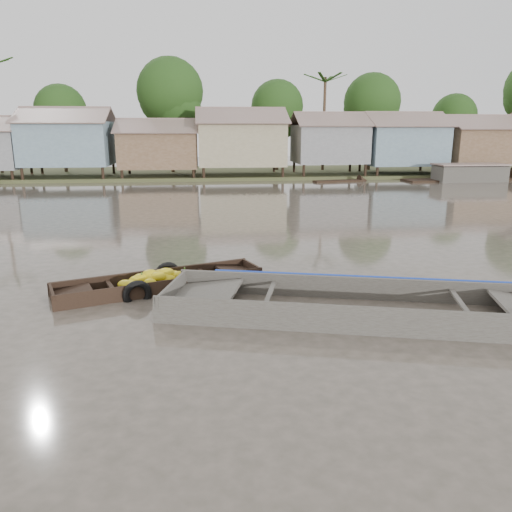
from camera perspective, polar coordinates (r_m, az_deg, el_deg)
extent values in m
plane|color=#453F34|center=(10.82, -2.89, -6.29)|extent=(120.00, 120.00, 0.00)
cube|color=#384723|center=(43.28, -5.41, 9.28)|extent=(120.00, 12.00, 0.50)
cube|color=slate|center=(40.86, -20.65, 11.94)|extent=(6.20, 5.20, 3.20)
cube|color=brown|center=(39.50, -21.43, 14.81)|extent=(6.60, 3.02, 1.28)
cube|color=brown|center=(42.22, -20.43, 14.80)|extent=(6.60, 3.02, 1.28)
cube|color=brown|center=(39.78, -11.01, 11.82)|extent=(5.80, 4.60, 2.70)
cube|color=brown|center=(38.51, -11.30, 14.41)|extent=(6.20, 2.67, 1.14)
cube|color=brown|center=(40.98, -10.99, 14.41)|extent=(6.20, 2.67, 1.14)
cube|color=gray|center=(39.74, -1.73, 12.72)|extent=(6.50, 5.30, 3.30)
cube|color=brown|center=(38.31, -1.59, 15.80)|extent=(6.90, 3.08, 1.31)
cube|color=brown|center=(41.16, -1.91, 15.70)|extent=(6.90, 3.08, 1.31)
cube|color=slate|center=(40.88, 8.34, 12.55)|extent=(5.40, 4.70, 2.90)
cube|color=brown|center=(39.64, 8.91, 15.23)|extent=(5.80, 2.73, 1.17)
cube|color=brown|center=(42.10, 8.00, 15.20)|extent=(5.80, 2.73, 1.17)
cube|color=slate|center=(42.75, 16.33, 12.08)|extent=(6.00, 5.00, 3.10)
cube|color=brown|center=(41.49, 17.25, 14.73)|extent=(6.40, 2.90, 1.24)
cube|color=brown|center=(43.99, 15.84, 14.77)|extent=(6.40, 2.90, 1.24)
cube|color=brown|center=(45.59, 24.06, 11.47)|extent=(5.70, 4.90, 2.80)
cube|color=brown|center=(44.43, 25.17, 13.71)|extent=(6.10, 2.85, 1.21)
cube|color=brown|center=(46.73, 23.48, 13.85)|extent=(6.10, 2.85, 1.21)
cylinder|color=#473323|center=(45.60, -21.09, 11.75)|extent=(0.28, 0.28, 4.90)
sphere|color=#143A12|center=(45.60, -21.42, 15.26)|extent=(4.20, 4.20, 4.20)
cylinder|color=#473323|center=(43.19, -9.60, 13.33)|extent=(0.28, 0.28, 6.30)
sphere|color=#143A12|center=(43.28, -9.81, 18.09)|extent=(5.40, 5.40, 5.40)
cylinder|color=#473323|center=(44.61, 2.42, 12.86)|extent=(0.28, 0.28, 5.25)
sphere|color=#143A12|center=(44.63, 2.46, 16.72)|extent=(4.50, 4.50, 4.50)
cylinder|color=#473323|center=(45.51, 12.88, 12.78)|extent=(0.28, 0.28, 5.60)
sphere|color=#143A12|center=(45.55, 13.12, 16.80)|extent=(4.80, 4.80, 4.80)
cylinder|color=#473323|center=(49.56, 21.44, 11.66)|extent=(0.28, 0.28, 4.55)
sphere|color=#143A12|center=(49.54, 21.73, 14.65)|extent=(3.90, 3.90, 3.90)
cylinder|color=#473323|center=(44.86, 7.76, 14.51)|extent=(0.24, 0.24, 8.00)
cube|color=black|center=(12.55, -10.81, -3.98)|extent=(4.98, 2.63, 0.08)
cube|color=black|center=(12.99, -11.51, -2.48)|extent=(4.80, 1.90, 0.47)
cube|color=black|center=(11.99, -10.14, -3.84)|extent=(4.80, 1.90, 0.47)
cube|color=black|center=(13.33, -0.54, -1.75)|extent=(0.44, 1.05, 0.44)
cube|color=black|center=(13.14, -2.23, -1.75)|extent=(1.14, 1.19, 0.18)
cube|color=black|center=(12.11, -22.24, -4.54)|extent=(0.44, 1.05, 0.44)
cube|color=black|center=(12.12, -20.23, -4.05)|extent=(1.14, 1.19, 0.18)
cube|color=black|center=(12.22, -16.23, -3.40)|extent=(0.46, 1.03, 0.05)
cube|color=black|center=(12.81, -5.76, -2.06)|extent=(0.46, 1.03, 0.05)
ellipsoid|color=yellow|center=(12.38, -13.00, -2.53)|extent=(0.48, 0.41, 0.25)
ellipsoid|color=yellow|center=(12.37, -10.49, -2.38)|extent=(0.43, 0.36, 0.22)
ellipsoid|color=yellow|center=(12.15, -13.67, -3.37)|extent=(0.48, 0.41, 0.25)
ellipsoid|color=yellow|center=(12.34, -9.96, -2.59)|extent=(0.42, 0.35, 0.22)
ellipsoid|color=yellow|center=(12.40, -8.88, -2.15)|extent=(0.37, 0.32, 0.20)
ellipsoid|color=yellow|center=(12.63, -12.32, -2.26)|extent=(0.38, 0.32, 0.20)
ellipsoid|color=yellow|center=(12.40, -12.01, -2.04)|extent=(0.45, 0.38, 0.24)
ellipsoid|color=yellow|center=(12.50, -10.88, -1.93)|extent=(0.37, 0.31, 0.19)
ellipsoid|color=yellow|center=(12.44, -6.66, -2.88)|extent=(0.40, 0.34, 0.21)
ellipsoid|color=yellow|center=(12.47, -9.40, -2.16)|extent=(0.44, 0.37, 0.23)
ellipsoid|color=yellow|center=(12.39, -14.70, -3.15)|extent=(0.44, 0.37, 0.23)
ellipsoid|color=yellow|center=(12.42, -10.23, -1.92)|extent=(0.49, 0.41, 0.26)
ellipsoid|color=yellow|center=(12.36, -13.52, -2.68)|extent=(0.41, 0.35, 0.21)
ellipsoid|color=yellow|center=(12.50, -11.94, -2.38)|extent=(0.42, 0.36, 0.22)
ellipsoid|color=yellow|center=(12.22, -10.09, -3.22)|extent=(0.39, 0.33, 0.20)
ellipsoid|color=yellow|center=(12.15, -12.01, -2.98)|extent=(0.37, 0.31, 0.19)
ellipsoid|color=yellow|center=(12.32, -11.67, -2.50)|extent=(0.45, 0.38, 0.23)
ellipsoid|color=yellow|center=(12.63, -11.75, -2.40)|extent=(0.39, 0.33, 0.20)
ellipsoid|color=yellow|center=(12.26, -14.22, -3.22)|extent=(0.48, 0.41, 0.25)
ellipsoid|color=yellow|center=(12.84, -10.15, -2.24)|extent=(0.40, 0.34, 0.21)
ellipsoid|color=yellow|center=(12.53, -11.23, -2.23)|extent=(0.46, 0.39, 0.24)
ellipsoid|color=yellow|center=(12.85, -8.71, -2.24)|extent=(0.42, 0.35, 0.22)
ellipsoid|color=yellow|center=(12.09, -13.44, -3.64)|extent=(0.47, 0.40, 0.25)
ellipsoid|color=yellow|center=(12.04, -14.07, -4.02)|extent=(0.38, 0.32, 0.20)
ellipsoid|color=yellow|center=(12.52, -7.74, -2.38)|extent=(0.44, 0.37, 0.23)
ellipsoid|color=yellow|center=(12.27, -11.10, -2.31)|extent=(0.45, 0.39, 0.24)
ellipsoid|color=yellow|center=(12.57, -11.75, -2.32)|extent=(0.43, 0.36, 0.22)
ellipsoid|color=yellow|center=(12.80, -10.26, -2.25)|extent=(0.41, 0.35, 0.22)
ellipsoid|color=yellow|center=(12.10, -13.24, -3.68)|extent=(0.46, 0.39, 0.24)
cylinder|color=#3F6626|center=(12.31, -12.92, -2.24)|extent=(0.04, 0.04, 0.16)
cylinder|color=#3F6626|center=(12.46, -10.11, -1.89)|extent=(0.04, 0.04, 0.16)
cylinder|color=#3F6626|center=(12.59, -8.15, -1.64)|extent=(0.04, 0.04, 0.16)
torus|color=black|center=(13.14, -10.08, -2.13)|extent=(0.71, 0.39, 0.70)
torus|color=black|center=(11.75, -13.41, -4.30)|extent=(0.70, 0.39, 0.68)
cube|color=#3B3732|center=(10.83, 11.99, -7.05)|extent=(8.43, 3.81, 0.08)
cube|color=#3B3732|center=(11.68, 11.81, -3.90)|extent=(8.20, 2.31, 0.67)
cube|color=#3B3732|center=(9.79, 12.40, -7.58)|extent=(8.20, 2.31, 0.67)
cube|color=#3B3732|center=(11.23, -9.48, -4.54)|extent=(0.58, 2.01, 0.64)
cube|color=#3B3732|center=(11.00, -5.93, -4.36)|extent=(1.83, 2.08, 0.26)
cube|color=#3B3732|center=(10.73, 1.52, -4.48)|extent=(0.60, 1.94, 0.05)
cube|color=#3B3732|center=(11.00, 22.46, -5.14)|extent=(0.60, 1.94, 0.05)
cube|color=#665E54|center=(10.81, 12.01, -6.77)|extent=(6.48, 3.15, 0.02)
cube|color=#1131AB|center=(11.67, 11.86, -2.59)|extent=(6.62, 1.82, 0.17)
torus|color=olive|center=(10.84, 23.36, -7.47)|extent=(0.47, 0.47, 0.07)
torus|color=olive|center=(10.82, 23.39, -7.25)|extent=(0.38, 0.38, 0.07)
cube|color=black|center=(37.41, 9.35, 8.28)|extent=(3.80, 1.49, 0.35)
cube|color=black|center=(40.96, 22.67, 7.89)|extent=(9.34, 2.54, 0.35)
cube|color=black|center=(40.31, 23.22, 8.61)|extent=(5.00, 2.00, 1.20)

